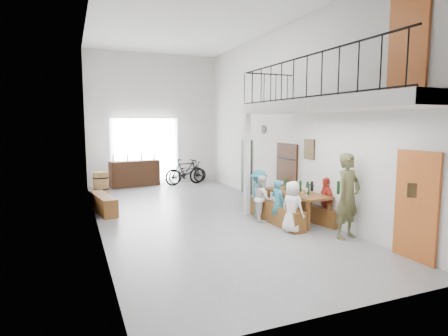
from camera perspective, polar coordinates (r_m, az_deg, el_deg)
name	(u,v)px	position (r m, az deg, el deg)	size (l,w,h in m)	color
floor	(199,215)	(10.79, -3.86, -7.14)	(12.00, 12.00, 0.00)	slate
room_walls	(198,88)	(10.51, -4.02, 12.01)	(12.00, 12.00, 12.00)	silver
gateway_portal	(145,152)	(16.18, -11.93, 2.45)	(2.80, 0.08, 2.80)	white
right_wall_decor	(319,156)	(10.09, 14.28, 1.72)	(0.07, 8.28, 5.07)	#A54D1C
balcony	(329,107)	(8.62, 15.65, 8.96)	(1.52, 5.62, 4.00)	silver
tasting_table	(297,195)	(10.12, 11.08, -4.10)	(0.99, 2.02, 0.79)	brown
bench_inner	(276,214)	(9.96, 7.93, -6.89)	(0.35, 2.19, 0.50)	brown
bench_wall	(310,212)	(10.37, 12.95, -6.62)	(0.25, 1.93, 0.44)	brown
tableware	(298,187)	(10.12, 11.16, -2.79)	(0.30, 1.32, 0.35)	black
side_bench	(103,204)	(11.57, -17.95, -5.19)	(0.40, 1.83, 0.52)	brown
oak_barrel	(101,183)	(14.43, -18.24, -2.21)	(0.57, 0.57, 0.83)	olive
serving_counter	(135,173)	(15.90, -13.44, -0.81)	(2.01, 0.56, 1.06)	#3C1F10
counter_bottles	(134,157)	(15.81, -13.49, 1.59)	(1.76, 0.30, 0.28)	black
guest_left_a	(292,207)	(9.10, 10.36, -5.86)	(0.61, 0.40, 1.24)	white
guest_left_b	(278,203)	(9.65, 8.23, -5.27)	(0.43, 0.28, 1.18)	teal
guest_left_c	(263,198)	(10.11, 5.89, -4.55)	(0.60, 0.46, 1.23)	white
guest_left_d	(259,193)	(10.53, 5.31, -3.82)	(0.86, 0.49, 1.32)	teal
guest_right_a	(326,201)	(10.00, 15.23, -4.88)	(0.72, 0.30, 1.23)	red
guest_right_b	(314,199)	(10.61, 13.58, -4.62)	(0.99, 0.31, 1.06)	black
guest_right_c	(301,196)	(11.08, 11.67, -4.23)	(0.49, 0.32, 1.01)	white
host_standing	(348,196)	(8.91, 18.35, -4.08)	(0.71, 0.47, 1.94)	brown
potted_plant	(269,199)	(11.97, 6.93, -4.78)	(0.36, 0.31, 0.40)	#194A1A
bicycle_near	(188,172)	(16.36, -5.58, -0.67)	(0.62, 1.78, 0.94)	black
bicycle_far	(185,172)	(15.89, -5.94, -0.58)	(0.52, 1.84, 1.11)	black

